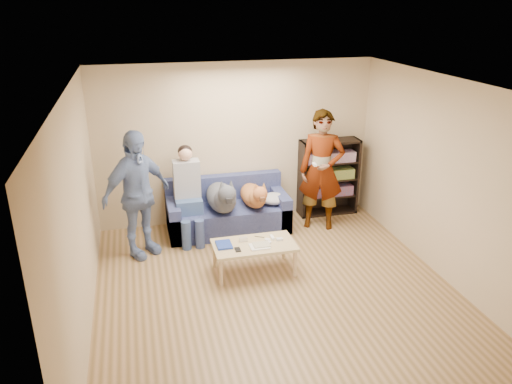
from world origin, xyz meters
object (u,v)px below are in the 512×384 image
object	(u,v)px
coffee_table	(254,247)
bookshelf	(328,175)
camera_silver	(243,239)
sofa	(227,213)
person_standing_right	(322,170)
notebook_blue	(224,245)
person_standing_left	(137,195)
dog_tan	(254,196)
person_seated	(188,190)
dog_gray	(222,197)

from	to	relation	value
coffee_table	bookshelf	distance (m)	2.40
camera_silver	coffee_table	bearing A→B (deg)	-45.00
sofa	coffee_table	xyz separation A→B (m)	(0.09, -1.43, 0.09)
person_standing_right	notebook_blue	xyz separation A→B (m)	(-1.79, -1.12, -0.53)
person_standing_left	bookshelf	xyz separation A→B (m)	(3.18, 0.77, -0.25)
coffee_table	dog_tan	bearing A→B (deg)	75.98
notebook_blue	person_seated	bearing A→B (deg)	104.08
notebook_blue	dog_tan	size ratio (longest dim) A/B	0.23
person_seated	dog_gray	size ratio (longest dim) A/B	1.16
notebook_blue	coffee_table	size ratio (longest dim) A/B	0.24
person_standing_right	person_standing_left	bearing A→B (deg)	-150.97
dog_gray	dog_tan	xyz separation A→B (m)	(0.51, 0.04, -0.04)
coffee_table	bookshelf	xyz separation A→B (m)	(1.71, 1.66, 0.31)
dog_gray	dog_tan	bearing A→B (deg)	4.87
camera_silver	bookshelf	xyz separation A→B (m)	(1.83, 1.54, 0.23)
dog_tan	camera_silver	bearing A→B (deg)	-111.08
person_standing_right	bookshelf	bearing A→B (deg)	80.32
notebook_blue	bookshelf	xyz separation A→B (m)	(2.11, 1.61, 0.25)
person_standing_left	dog_gray	bearing A→B (deg)	-21.06
sofa	dog_gray	xyz separation A→B (m)	(-0.12, -0.25, 0.37)
person_seated	person_standing_left	bearing A→B (deg)	-151.67
person_standing_right	dog_gray	bearing A→B (deg)	-156.95
camera_silver	sofa	world-z (taller)	sofa
person_standing_right	person_seated	distance (m)	2.11
person_standing_left	person_seated	xyz separation A→B (m)	(0.76, 0.41, -0.15)
person_standing_left	person_seated	size ratio (longest dim) A/B	1.26
notebook_blue	sofa	xyz separation A→B (m)	(0.31, 1.38, -0.15)
person_seated	dog_tan	distance (m)	1.04
notebook_blue	person_seated	world-z (taller)	person_seated
camera_silver	dog_gray	world-z (taller)	dog_gray
dog_gray	person_standing_right	bearing A→B (deg)	-0.52
person_standing_right	sofa	xyz separation A→B (m)	(-1.48, 0.26, -0.68)
camera_silver	dog_tan	bearing A→B (deg)	68.92
person_seated	coffee_table	xyz separation A→B (m)	(0.71, -1.30, -0.40)
bookshelf	sofa	bearing A→B (deg)	-172.60
notebook_blue	dog_tan	distance (m)	1.38
sofa	dog_gray	world-z (taller)	dog_gray
sofa	dog_tan	world-z (taller)	dog_tan
camera_silver	coffee_table	size ratio (longest dim) A/B	0.10
person_standing_left	camera_silver	xyz separation A→B (m)	(1.35, -0.77, -0.48)
person_standing_left	sofa	xyz separation A→B (m)	(1.38, 0.53, -0.64)
person_seated	bookshelf	xyz separation A→B (m)	(2.42, 0.36, -0.09)
person_standing_left	dog_gray	xyz separation A→B (m)	(1.26, 0.29, -0.27)
notebook_blue	sofa	size ratio (longest dim) A/B	0.14
dog_tan	bookshelf	world-z (taller)	bookshelf
person_standing_right	notebook_blue	world-z (taller)	person_standing_right
person_standing_left	person_seated	distance (m)	0.87
person_standing_left	sofa	distance (m)	1.61
person_standing_right	dog_gray	distance (m)	1.62
person_standing_left	bookshelf	distance (m)	3.28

